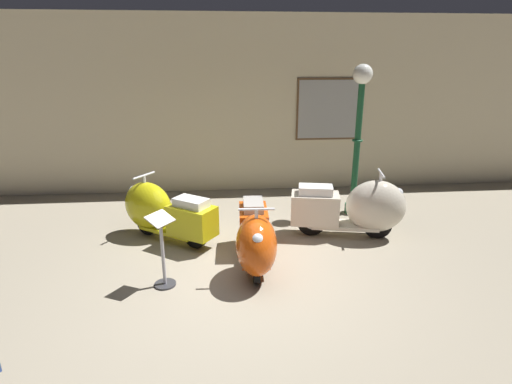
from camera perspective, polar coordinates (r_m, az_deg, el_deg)
name	(u,v)px	position (r m, az deg, el deg)	size (l,w,h in m)	color
ground_plane	(241,282)	(5.47, -2.16, -12.56)	(60.00, 60.00, 0.00)	gray
showroom_back_wall	(230,106)	(8.78, -3.65, 11.96)	(18.00, 0.24, 3.66)	beige
scooter_0	(161,211)	(6.67, -13.18, -2.62)	(1.67, 1.37, 1.04)	black
scooter_1	(255,238)	(5.56, -0.10, -6.54)	(0.57, 1.70, 1.03)	black
scooter_2	(357,208)	(6.74, 13.96, -2.16)	(1.89, 0.86, 1.11)	black
lamppost	(359,124)	(7.51, 14.21, 9.20)	(0.34, 0.34, 2.70)	#144728
info_stanchion	(163,257)	(5.35, -12.90, -8.86)	(0.37, 0.39, 0.99)	#333338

